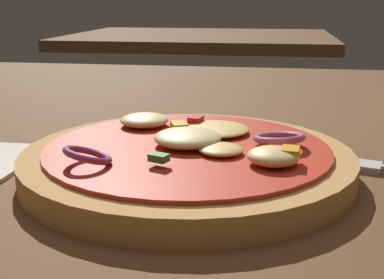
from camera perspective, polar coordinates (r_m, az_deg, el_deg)
name	(u,v)px	position (r m, az deg, el deg)	size (l,w,h in m)	color
dining_table	(150,175)	(0.42, -4.72, -3.96)	(1.20, 1.08, 0.03)	brown
pizza	(188,159)	(0.36, -0.40, -2.13)	(0.23, 0.23, 0.03)	tan
background_table	(201,39)	(1.75, 1.05, 11.06)	(0.85, 0.65, 0.03)	brown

